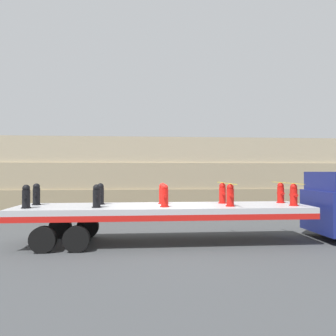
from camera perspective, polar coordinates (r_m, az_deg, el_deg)
The scene contains 15 objects.
ground_plane at distance 12.43m, azimuth -0.80°, elevation -12.87°, with size 120.00×120.00×0.00m, color #3F4244.
rock_cliff at distance 20.93m, azimuth -2.52°, elevation -1.36°, with size 60.00×3.30×4.73m.
flatbed_trailer at distance 12.21m, azimuth -2.99°, elevation -7.57°, with size 10.70×2.63×1.38m.
fire_hydrant_black_near_0 at distance 12.22m, azimuth -23.47°, elevation -4.62°, with size 0.33×0.47×0.81m.
fire_hydrant_black_far_0 at distance 13.28m, azimuth -21.94°, elevation -4.30°, with size 0.33×0.47×0.81m.
fire_hydrant_black_near_1 at distance 11.69m, azimuth -12.33°, elevation -4.84°, with size 0.33×0.47×0.81m.
fire_hydrant_black_far_1 at distance 12.79m, azimuth -11.68°, elevation -4.47°, with size 0.33×0.47×0.81m.
fire_hydrant_red_near_2 at distance 11.62m, azimuth -0.60°, elevation -4.88°, with size 0.33×0.47×0.81m.
fire_hydrant_red_far_2 at distance 12.73m, azimuth -0.98°, elevation -4.50°, with size 0.33×0.47×0.81m.
fire_hydrant_red_near_3 at distance 12.04m, azimuth 10.78°, elevation -4.72°, with size 0.33×0.47×0.81m.
fire_hydrant_red_far_3 at distance 13.11m, azimuth 9.46°, elevation -4.38°, with size 0.33×0.47×0.81m.
fire_hydrant_red_near_4 at distance 12.88m, azimuth 21.04°, elevation -4.42°, with size 0.33×0.47×0.81m.
fire_hydrant_red_far_4 at distance 13.89m, azimuth 19.02°, elevation -4.14°, with size 0.33×0.47×0.81m.
cargo_strap_rear at distance 12.55m, azimuth 10.09°, elevation -2.61°, with size 0.05×2.73×0.01m.
cargo_strap_middle at distance 13.36m, azimuth 19.98°, elevation -2.46°, with size 0.05×2.73×0.01m.
Camera 1 is at (-0.87, -12.12, 2.64)m, focal length 35.00 mm.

